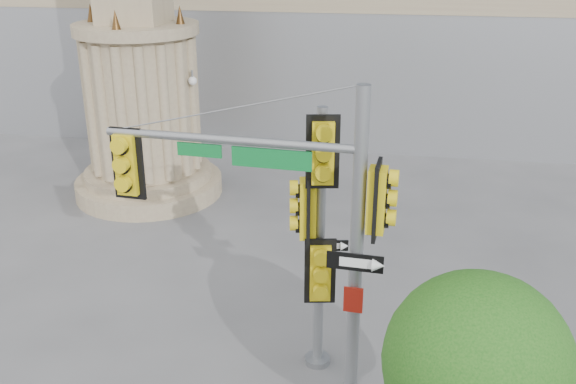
# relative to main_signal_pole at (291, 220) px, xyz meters

# --- Properties ---
(monument) EXTENTS (4.40, 4.40, 16.60)m
(monument) POSITION_rel_main_signal_pole_xyz_m (-5.80, 8.65, 2.07)
(monument) COLOR gray
(monument) RESTS_ON ground
(main_signal_pole) EXTENTS (4.30, 0.69, 5.56)m
(main_signal_pole) POSITION_rel_main_signal_pole_xyz_m (0.00, 0.00, 0.00)
(main_signal_pole) COLOR slate
(main_signal_pole) RESTS_ON ground
(secondary_signal_pole) EXTENTS (0.89, 0.65, 4.90)m
(secondary_signal_pole) POSITION_rel_main_signal_pole_xyz_m (0.27, 1.07, -0.57)
(secondary_signal_pole) COLOR slate
(secondary_signal_pole) RESTS_ON ground
(street_tree) EXTENTS (2.39, 2.33, 3.72)m
(street_tree) POSITION_rel_main_signal_pole_xyz_m (2.66, -1.86, -1.00)
(street_tree) COLOR gray
(street_tree) RESTS_ON ground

